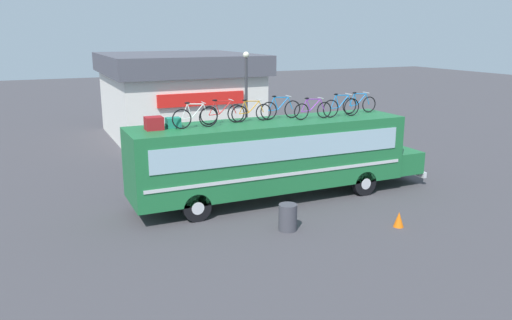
{
  "coord_description": "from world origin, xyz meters",
  "views": [
    {
      "loc": [
        -8.43,
        -17.2,
        6.44
      ],
      "look_at": [
        -0.61,
        0.0,
        1.66
      ],
      "focal_mm": 35.78,
      "sensor_mm": 36.0,
      "label": 1
    }
  ],
  "objects_px": {
    "traffic_cone": "(399,219)",
    "street_lamp": "(246,97)",
    "rooftop_bicycle_3": "(251,112)",
    "luggage_bag_2": "(173,123)",
    "bus": "(276,155)",
    "rooftop_bicycle_4": "(281,109)",
    "rooftop_bicycle_6": "(341,107)",
    "trash_bin": "(288,217)",
    "rooftop_bicycle_5": "(313,110)",
    "rooftop_bicycle_7": "(359,104)",
    "luggage_bag_1": "(154,123)",
    "rooftop_bicycle_1": "(195,117)",
    "rooftop_bicycle_2": "(223,113)"
  },
  "relations": [
    {
      "from": "bus",
      "to": "rooftop_bicycle_4",
      "type": "distance_m",
      "value": 1.8
    },
    {
      "from": "traffic_cone",
      "to": "bus",
      "type": "bearing_deg",
      "value": 118.94
    },
    {
      "from": "rooftop_bicycle_3",
      "to": "rooftop_bicycle_7",
      "type": "relative_size",
      "value": 0.99
    },
    {
      "from": "luggage_bag_2",
      "to": "rooftop_bicycle_4",
      "type": "height_order",
      "value": "rooftop_bicycle_4"
    },
    {
      "from": "luggage_bag_2",
      "to": "street_lamp",
      "type": "distance_m",
      "value": 8.03
    },
    {
      "from": "rooftop_bicycle_1",
      "to": "rooftop_bicycle_6",
      "type": "relative_size",
      "value": 0.99
    },
    {
      "from": "rooftop_bicycle_5",
      "to": "street_lamp",
      "type": "relative_size",
      "value": 0.31
    },
    {
      "from": "bus",
      "to": "rooftop_bicycle_3",
      "type": "height_order",
      "value": "rooftop_bicycle_3"
    },
    {
      "from": "rooftop_bicycle_3",
      "to": "street_lamp",
      "type": "xyz_separation_m",
      "value": [
        2.35,
        5.93,
        -0.25
      ]
    },
    {
      "from": "bus",
      "to": "rooftop_bicycle_7",
      "type": "relative_size",
      "value": 7.43
    },
    {
      "from": "street_lamp",
      "to": "rooftop_bicycle_4",
      "type": "bearing_deg",
      "value": -100.45
    },
    {
      "from": "rooftop_bicycle_4",
      "to": "street_lamp",
      "type": "relative_size",
      "value": 0.32
    },
    {
      "from": "rooftop_bicycle_2",
      "to": "traffic_cone",
      "type": "xyz_separation_m",
      "value": [
        4.51,
        -4.77,
        -3.23
      ]
    },
    {
      "from": "rooftop_bicycle_6",
      "to": "bus",
      "type": "bearing_deg",
      "value": 176.63
    },
    {
      "from": "trash_bin",
      "to": "traffic_cone",
      "type": "bearing_deg",
      "value": -19.99
    },
    {
      "from": "rooftop_bicycle_2",
      "to": "rooftop_bicycle_7",
      "type": "bearing_deg",
      "value": -0.12
    },
    {
      "from": "luggage_bag_1",
      "to": "rooftop_bicycle_1",
      "type": "bearing_deg",
      "value": -11.14
    },
    {
      "from": "rooftop_bicycle_1",
      "to": "bus",
      "type": "bearing_deg",
      "value": 1.49
    },
    {
      "from": "trash_bin",
      "to": "rooftop_bicycle_3",
      "type": "bearing_deg",
      "value": 86.37
    },
    {
      "from": "bus",
      "to": "rooftop_bicycle_3",
      "type": "distance_m",
      "value": 1.94
    },
    {
      "from": "luggage_bag_2",
      "to": "bus",
      "type": "bearing_deg",
      "value": -4.6
    },
    {
      "from": "rooftop_bicycle_7",
      "to": "rooftop_bicycle_5",
      "type": "bearing_deg",
      "value": -168.92
    },
    {
      "from": "rooftop_bicycle_3",
      "to": "rooftop_bicycle_5",
      "type": "relative_size",
      "value": 0.98
    },
    {
      "from": "traffic_cone",
      "to": "luggage_bag_2",
      "type": "bearing_deg",
      "value": 143.4
    },
    {
      "from": "rooftop_bicycle_3",
      "to": "rooftop_bicycle_5",
      "type": "height_order",
      "value": "rooftop_bicycle_5"
    },
    {
      "from": "luggage_bag_2",
      "to": "traffic_cone",
      "type": "height_order",
      "value": "luggage_bag_2"
    },
    {
      "from": "rooftop_bicycle_1",
      "to": "rooftop_bicycle_3",
      "type": "height_order",
      "value": "rooftop_bicycle_1"
    },
    {
      "from": "rooftop_bicycle_6",
      "to": "luggage_bag_2",
      "type": "bearing_deg",
      "value": 175.92
    },
    {
      "from": "rooftop_bicycle_5",
      "to": "rooftop_bicycle_7",
      "type": "distance_m",
      "value": 2.59
    },
    {
      "from": "rooftop_bicycle_2",
      "to": "luggage_bag_1",
      "type": "bearing_deg",
      "value": -176.88
    },
    {
      "from": "rooftop_bicycle_6",
      "to": "trash_bin",
      "type": "xyz_separation_m",
      "value": [
        -3.94,
        -2.97,
        -3.06
      ]
    },
    {
      "from": "rooftop_bicycle_2",
      "to": "rooftop_bicycle_5",
      "type": "xyz_separation_m",
      "value": [
        3.56,
        -0.51,
        -0.02
      ]
    },
    {
      "from": "rooftop_bicycle_3",
      "to": "street_lamp",
      "type": "bearing_deg",
      "value": 68.35
    },
    {
      "from": "rooftop_bicycle_1",
      "to": "rooftop_bicycle_4",
      "type": "height_order",
      "value": "rooftop_bicycle_1"
    },
    {
      "from": "rooftop_bicycle_1",
      "to": "rooftop_bicycle_3",
      "type": "distance_m",
      "value": 2.4
    },
    {
      "from": "rooftop_bicycle_1",
      "to": "rooftop_bicycle_4",
      "type": "xyz_separation_m",
      "value": [
        3.63,
        0.46,
        -0.0
      ]
    },
    {
      "from": "traffic_cone",
      "to": "street_lamp",
      "type": "bearing_deg",
      "value": 95.31
    },
    {
      "from": "rooftop_bicycle_6",
      "to": "luggage_bag_1",
      "type": "bearing_deg",
      "value": 177.25
    },
    {
      "from": "bus",
      "to": "rooftop_bicycle_5",
      "type": "bearing_deg",
      "value": -6.67
    },
    {
      "from": "bus",
      "to": "luggage_bag_2",
      "type": "xyz_separation_m",
      "value": [
        -3.95,
        0.32,
        1.51
      ]
    },
    {
      "from": "rooftop_bicycle_4",
      "to": "trash_bin",
      "type": "distance_m",
      "value": 4.89
    },
    {
      "from": "rooftop_bicycle_2",
      "to": "street_lamp",
      "type": "height_order",
      "value": "street_lamp"
    },
    {
      "from": "bus",
      "to": "rooftop_bicycle_6",
      "type": "bearing_deg",
      "value": -3.37
    },
    {
      "from": "street_lamp",
      "to": "rooftop_bicycle_3",
      "type": "bearing_deg",
      "value": -111.65
    },
    {
      "from": "rooftop_bicycle_5",
      "to": "traffic_cone",
      "type": "height_order",
      "value": "rooftop_bicycle_5"
    },
    {
      "from": "luggage_bag_2",
      "to": "rooftop_bicycle_3",
      "type": "xyz_separation_m",
      "value": [
        3.05,
        0.01,
        0.18
      ]
    },
    {
      "from": "rooftop_bicycle_1",
      "to": "street_lamp",
      "type": "height_order",
      "value": "street_lamp"
    },
    {
      "from": "rooftop_bicycle_5",
      "to": "traffic_cone",
      "type": "relative_size",
      "value": 3.19
    },
    {
      "from": "rooftop_bicycle_5",
      "to": "rooftop_bicycle_7",
      "type": "height_order",
      "value": "rooftop_bicycle_7"
    },
    {
      "from": "luggage_bag_2",
      "to": "rooftop_bicycle_3",
      "type": "relative_size",
      "value": 0.3
    }
  ]
}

